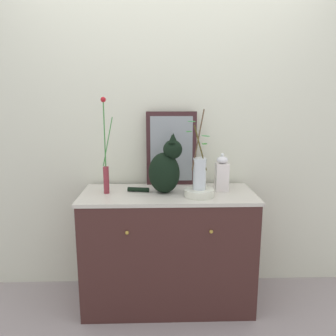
{
  "coord_description": "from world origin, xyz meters",
  "views": [
    {
      "loc": [
        -0.07,
        -2.28,
        1.5
      ],
      "look_at": [
        0.0,
        0.0,
        1.04
      ],
      "focal_mm": 35.45,
      "sensor_mm": 36.0,
      "label": 1
    }
  ],
  "objects_px": {
    "vase_slim_green": "(106,167)",
    "vase_glass_clear": "(199,171)",
    "sideboard": "(168,248)",
    "cat_sitting": "(165,168)",
    "jar_lidded_porcelain": "(222,174)",
    "mirror_leaning": "(171,149)",
    "bowl_porcelain": "(199,193)"
  },
  "relations": [
    {
      "from": "sideboard",
      "to": "cat_sitting",
      "type": "bearing_deg",
      "value": -179.71
    },
    {
      "from": "vase_slim_green",
      "to": "jar_lidded_porcelain",
      "type": "bearing_deg",
      "value": 3.2
    },
    {
      "from": "vase_slim_green",
      "to": "vase_glass_clear",
      "type": "xyz_separation_m",
      "value": [
        0.64,
        -0.1,
        -0.02
      ]
    },
    {
      "from": "mirror_leaning",
      "to": "bowl_porcelain",
      "type": "bearing_deg",
      "value": -62.33
    },
    {
      "from": "sideboard",
      "to": "vase_glass_clear",
      "type": "bearing_deg",
      "value": -24.81
    },
    {
      "from": "sideboard",
      "to": "jar_lidded_porcelain",
      "type": "xyz_separation_m",
      "value": [
        0.39,
        0.05,
        0.55
      ]
    },
    {
      "from": "cat_sitting",
      "to": "vase_glass_clear",
      "type": "distance_m",
      "value": 0.25
    },
    {
      "from": "cat_sitting",
      "to": "jar_lidded_porcelain",
      "type": "height_order",
      "value": "cat_sitting"
    },
    {
      "from": "vase_slim_green",
      "to": "bowl_porcelain",
      "type": "relative_size",
      "value": 3.26
    },
    {
      "from": "bowl_porcelain",
      "to": "vase_glass_clear",
      "type": "relative_size",
      "value": 0.38
    },
    {
      "from": "sideboard",
      "to": "bowl_porcelain",
      "type": "xyz_separation_m",
      "value": [
        0.21,
        -0.1,
        0.45
      ]
    },
    {
      "from": "cat_sitting",
      "to": "mirror_leaning",
      "type": "bearing_deg",
      "value": 78.02
    },
    {
      "from": "vase_glass_clear",
      "to": "vase_slim_green",
      "type": "bearing_deg",
      "value": 171.47
    },
    {
      "from": "bowl_porcelain",
      "to": "jar_lidded_porcelain",
      "type": "height_order",
      "value": "jar_lidded_porcelain"
    },
    {
      "from": "sideboard",
      "to": "cat_sitting",
      "type": "relative_size",
      "value": 2.91
    },
    {
      "from": "vase_slim_green",
      "to": "jar_lidded_porcelain",
      "type": "xyz_separation_m",
      "value": [
        0.83,
        0.05,
        -0.07
      ]
    },
    {
      "from": "cat_sitting",
      "to": "bowl_porcelain",
      "type": "distance_m",
      "value": 0.29
    },
    {
      "from": "vase_slim_green",
      "to": "sideboard",
      "type": "bearing_deg",
      "value": 0.04
    },
    {
      "from": "sideboard",
      "to": "bowl_porcelain",
      "type": "height_order",
      "value": "bowl_porcelain"
    },
    {
      "from": "sideboard",
      "to": "cat_sitting",
      "type": "height_order",
      "value": "cat_sitting"
    },
    {
      "from": "cat_sitting",
      "to": "jar_lidded_porcelain",
      "type": "bearing_deg",
      "value": 6.41
    },
    {
      "from": "sideboard",
      "to": "bowl_porcelain",
      "type": "distance_m",
      "value": 0.51
    },
    {
      "from": "vase_glass_clear",
      "to": "jar_lidded_porcelain",
      "type": "relative_size",
      "value": 1.95
    },
    {
      "from": "sideboard",
      "to": "mirror_leaning",
      "type": "xyz_separation_m",
      "value": [
        0.03,
        0.24,
        0.71
      ]
    },
    {
      "from": "sideboard",
      "to": "cat_sitting",
      "type": "xyz_separation_m",
      "value": [
        -0.02,
        -0.0,
        0.6
      ]
    },
    {
      "from": "vase_slim_green",
      "to": "jar_lidded_porcelain",
      "type": "height_order",
      "value": "vase_slim_green"
    },
    {
      "from": "mirror_leaning",
      "to": "vase_glass_clear",
      "type": "distance_m",
      "value": 0.4
    },
    {
      "from": "sideboard",
      "to": "jar_lidded_porcelain",
      "type": "relative_size",
      "value": 4.45
    },
    {
      "from": "cat_sitting",
      "to": "bowl_porcelain",
      "type": "height_order",
      "value": "cat_sitting"
    },
    {
      "from": "mirror_leaning",
      "to": "bowl_porcelain",
      "type": "height_order",
      "value": "mirror_leaning"
    },
    {
      "from": "bowl_porcelain",
      "to": "vase_glass_clear",
      "type": "height_order",
      "value": "vase_glass_clear"
    },
    {
      "from": "mirror_leaning",
      "to": "vase_slim_green",
      "type": "bearing_deg",
      "value": -152.69
    }
  ]
}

